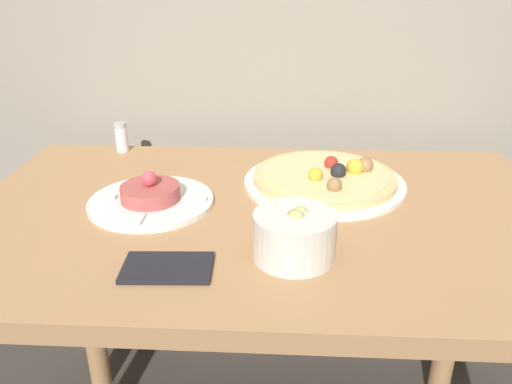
{
  "coord_description": "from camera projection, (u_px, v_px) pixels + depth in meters",
  "views": [
    {
      "loc": [
        0.03,
        -0.49,
        1.16
      ],
      "look_at": [
        -0.02,
        0.33,
        0.78
      ],
      "focal_mm": 35.0,
      "sensor_mm": 36.0,
      "label": 1
    }
  ],
  "objects": [
    {
      "name": "napkin",
      "position": [
        167.0,
        268.0,
        0.75
      ],
      "size": [
        0.14,
        0.09,
        0.01
      ],
      "color": "black",
      "rests_on": "dining_table"
    },
    {
      "name": "small_bowl",
      "position": [
        294.0,
        235.0,
        0.77
      ],
      "size": [
        0.13,
        0.13,
        0.08
      ],
      "color": "silver",
      "rests_on": "dining_table"
    },
    {
      "name": "dining_table",
      "position": [
        264.0,
        263.0,
        0.98
      ],
      "size": [
        1.13,
        0.69,
        0.74
      ],
      "color": "#AD7F51",
      "rests_on": "ground_plane"
    },
    {
      "name": "salt_shaker",
      "position": [
        121.0,
        137.0,
        1.22
      ],
      "size": [
        0.03,
        0.03,
        0.07
      ],
      "color": "silver",
      "rests_on": "dining_table"
    },
    {
      "name": "tartare_plate",
      "position": [
        151.0,
        198.0,
        0.95
      ],
      "size": [
        0.24,
        0.24,
        0.07
      ],
      "color": "white",
      "rests_on": "dining_table"
    },
    {
      "name": "pizza_plate",
      "position": [
        326.0,
        178.0,
        1.03
      ],
      "size": [
        0.33,
        0.33,
        0.06
      ],
      "color": "white",
      "rests_on": "dining_table"
    }
  ]
}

